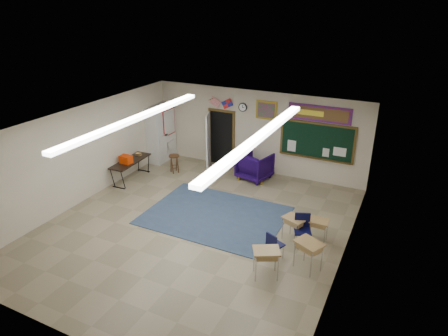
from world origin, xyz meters
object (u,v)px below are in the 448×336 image
at_px(student_desk_front_left, 294,228).
at_px(folding_table, 131,169).
at_px(wingback_armchair, 255,166).
at_px(wooden_stool, 174,164).
at_px(student_desk_front_right, 318,229).

xyz_separation_m(student_desk_front_left, folding_table, (-6.30, 1.19, 0.02)).
distance_m(student_desk_front_left, folding_table, 6.41).
bearing_deg(wingback_armchair, folding_table, 40.58).
bearing_deg(student_desk_front_left, wooden_stool, 177.41).
bearing_deg(wingback_armchair, wooden_stool, 29.03).
bearing_deg(wingback_armchair, student_desk_front_right, 148.10).
height_order(folding_table, wooden_stool, folding_table).
distance_m(wingback_armchair, wooden_stool, 2.96).
bearing_deg(student_desk_front_left, folding_table, -168.80).
height_order(wingback_armchair, student_desk_front_right, wingback_armchair).
bearing_deg(wooden_stool, student_desk_front_right, -20.39).
xyz_separation_m(wingback_armchair, wooden_stool, (-2.85, -0.82, -0.13)).
distance_m(student_desk_front_right, folding_table, 6.94).
relative_size(student_desk_front_left, student_desk_front_right, 1.06).
bearing_deg(wooden_stool, folding_table, -130.51).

